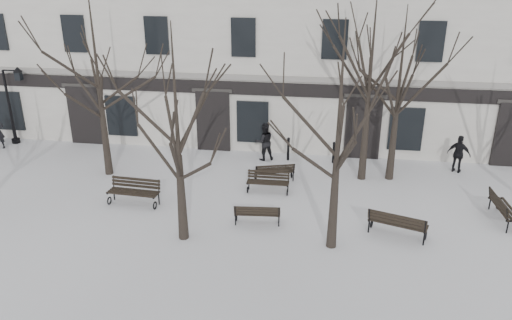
% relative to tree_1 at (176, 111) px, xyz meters
% --- Properties ---
extents(ground, '(100.00, 100.00, 0.00)m').
position_rel_tree_1_xyz_m(ground, '(2.62, 0.29, -4.38)').
color(ground, white).
rests_on(ground, ground).
extents(building, '(40.40, 10.20, 11.40)m').
position_rel_tree_1_xyz_m(building, '(2.62, 13.25, 1.13)').
color(building, silver).
rests_on(building, ground).
extents(tree_1, '(4.91, 4.91, 7.01)m').
position_rel_tree_1_xyz_m(tree_1, '(0.00, 0.00, 0.00)').
color(tree_1, black).
rests_on(tree_1, ground).
extents(tree_2, '(5.01, 5.01, 7.15)m').
position_rel_tree_1_xyz_m(tree_2, '(4.85, 0.21, 0.09)').
color(tree_2, black).
rests_on(tree_2, ground).
extents(tree_4, '(5.67, 5.67, 8.11)m').
position_rel_tree_1_xyz_m(tree_4, '(-4.70, 4.70, 0.69)').
color(tree_4, black).
rests_on(tree_4, ground).
extents(tree_5, '(5.51, 5.51, 7.87)m').
position_rel_tree_1_xyz_m(tree_5, '(6.06, 5.81, 0.54)').
color(tree_5, black).
rests_on(tree_5, ground).
extents(tree_6, '(4.95, 4.95, 7.07)m').
position_rel_tree_1_xyz_m(tree_6, '(7.21, 5.98, 0.04)').
color(tree_6, black).
rests_on(tree_6, ground).
extents(bench_0, '(1.98, 0.83, 0.98)m').
position_rel_tree_1_xyz_m(bench_0, '(-2.53, 2.15, -3.85)').
color(bench_0, black).
rests_on(bench_0, ground).
extents(bench_1, '(1.63, 0.71, 0.80)m').
position_rel_tree_1_xyz_m(bench_1, '(2.28, 1.26, -3.95)').
color(bench_1, black).
rests_on(bench_1, ground).
extents(bench_2, '(2.00, 1.24, 0.96)m').
position_rel_tree_1_xyz_m(bench_2, '(6.99, 1.11, -3.86)').
color(bench_2, black).
rests_on(bench_2, ground).
extents(bench_3, '(1.67, 0.63, 0.84)m').
position_rel_tree_1_xyz_m(bench_3, '(2.31, 3.94, -3.93)').
color(bench_3, black).
rests_on(bench_3, ground).
extents(bench_4, '(1.73, 1.05, 0.83)m').
position_rel_tree_1_xyz_m(bench_4, '(2.45, 4.97, -3.93)').
color(bench_4, black).
rests_on(bench_4, ground).
extents(bench_5, '(0.78, 1.88, 0.93)m').
position_rel_tree_1_xyz_m(bench_5, '(10.78, 2.80, -3.88)').
color(bench_5, black).
rests_on(bench_5, ground).
extents(lamp_post, '(1.21, 0.45, 3.86)m').
position_rel_tree_1_xyz_m(lamp_post, '(-10.72, 7.69, -2.15)').
color(lamp_post, black).
rests_on(lamp_post, ground).
extents(bollard_a, '(0.14, 0.14, 1.11)m').
position_rel_tree_1_xyz_m(bollard_a, '(2.80, 7.42, -3.79)').
color(bollard_a, black).
rests_on(bollard_a, ground).
extents(bollard_b, '(0.13, 0.13, 1.01)m').
position_rel_tree_1_xyz_m(bollard_b, '(4.85, 7.41, -3.84)').
color(bollard_b, black).
rests_on(bollard_b, ground).
extents(pedestrian_a, '(0.70, 0.54, 1.71)m').
position_rel_tree_1_xyz_m(pedestrian_a, '(-11.30, 6.90, -4.38)').
color(pedestrian_a, black).
rests_on(pedestrian_a, ground).
extents(pedestrian_b, '(1.04, 0.94, 1.76)m').
position_rel_tree_1_xyz_m(pedestrian_b, '(1.71, 7.32, -4.38)').
color(pedestrian_b, black).
rests_on(pedestrian_b, ground).
extents(pedestrian_c, '(1.05, 0.79, 1.66)m').
position_rel_tree_1_xyz_m(pedestrian_c, '(10.17, 7.15, -4.38)').
color(pedestrian_c, black).
rests_on(pedestrian_c, ground).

